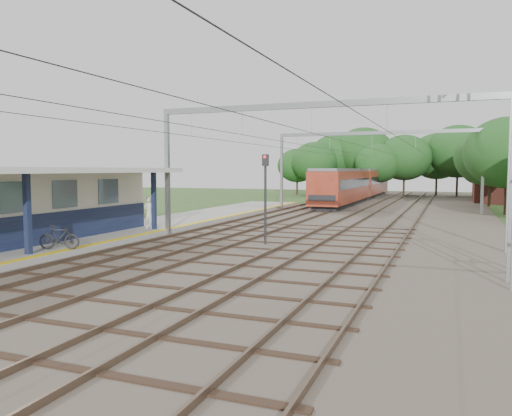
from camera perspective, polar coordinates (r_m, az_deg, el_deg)
The scene contains 11 objects.
ground at distance 13.64m, azimuth -25.29°, elevation -11.74°, with size 160.00×160.00×0.00m, color #2D4C1E.
ballast_bed at distance 39.51m, azimuth 13.07°, elevation -1.00°, with size 18.00×90.00×0.10m, color #473D33.
platform at distance 28.84m, azimuth -15.29°, elevation -2.76°, with size 5.00×52.00×0.35m, color gray.
yellow_stripe at distance 27.54m, azimuth -11.54°, elevation -2.65°, with size 0.45×52.00×0.01m, color yellow.
rail_tracks at distance 39.93m, azimuth 9.52°, elevation -0.71°, with size 11.80×88.00×0.15m.
catenary_system at distance 34.83m, azimuth 11.09°, elevation 7.32°, with size 17.22×88.00×7.00m.
tree_band at distance 66.32m, azimuth 16.41°, elevation 5.29°, with size 31.72×30.88×8.82m.
person at distance 28.81m, azimuth -12.13°, elevation -0.52°, with size 0.67×0.44×1.84m, color silver.
bicycle at distance 22.47m, azimuth -21.56°, elevation -3.14°, with size 0.48×1.71×1.03m, color black.
train at distance 59.62m, azimuth 11.57°, elevation 2.76°, with size 2.82×35.09×3.71m.
signal_post at distance 23.89m, azimuth 1.08°, elevation 2.27°, with size 0.33×0.28×4.42m.
Camera 1 is at (9.62, -8.94, 3.70)m, focal length 35.00 mm.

